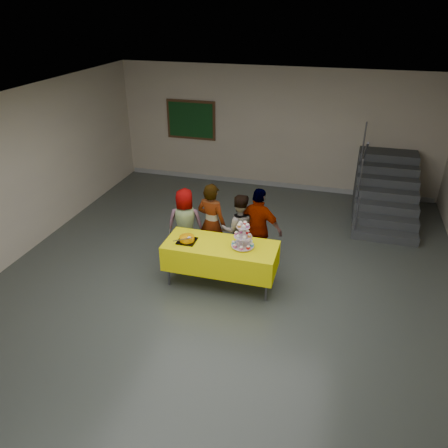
# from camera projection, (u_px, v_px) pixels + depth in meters

# --- Properties ---
(room_shell) EXTENTS (10.00, 10.04, 3.02)m
(room_shell) POSITION_uv_depth(u_px,v_px,m) (219.00, 176.00, 6.24)
(room_shell) COLOR #4C514C
(room_shell) RESTS_ON ground
(bake_table) EXTENTS (1.88, 0.78, 0.77)m
(bake_table) POSITION_uv_depth(u_px,v_px,m) (221.00, 255.00, 7.31)
(bake_table) COLOR #595960
(bake_table) RESTS_ON ground
(cupcake_stand) EXTENTS (0.38, 0.38, 0.44)m
(cupcake_stand) POSITION_uv_depth(u_px,v_px,m) (243.00, 237.00, 7.06)
(cupcake_stand) COLOR silver
(cupcake_stand) RESTS_ON bake_table
(bear_cake) EXTENTS (0.32, 0.36, 0.12)m
(bear_cake) POSITION_uv_depth(u_px,v_px,m) (187.00, 238.00, 7.28)
(bear_cake) COLOR black
(bear_cake) RESTS_ON bake_table
(schoolchild_a) EXTENTS (0.75, 0.57, 1.36)m
(schoolchild_a) POSITION_uv_depth(u_px,v_px,m) (185.00, 224.00, 8.07)
(schoolchild_a) COLOR slate
(schoolchild_a) RESTS_ON ground
(schoolchild_b) EXTENTS (0.63, 0.48, 1.53)m
(schoolchild_b) POSITION_uv_depth(u_px,v_px,m) (212.00, 223.00, 7.90)
(schoolchild_b) COLOR slate
(schoolchild_b) RESTS_ON ground
(schoolchild_c) EXTENTS (0.80, 0.71, 1.37)m
(schoolchild_c) POSITION_uv_depth(u_px,v_px,m) (239.00, 230.00, 7.86)
(schoolchild_c) COLOR slate
(schoolchild_c) RESTS_ON ground
(schoolchild_d) EXTENTS (0.95, 0.57, 1.52)m
(schoolchild_d) POSITION_uv_depth(u_px,v_px,m) (259.00, 229.00, 7.73)
(schoolchild_d) COLOR slate
(schoolchild_d) RESTS_ON ground
(staircase) EXTENTS (1.30, 2.40, 2.04)m
(staircase) POSITION_uv_depth(u_px,v_px,m) (385.00, 192.00, 9.86)
(staircase) COLOR #424447
(staircase) RESTS_ON ground
(noticeboard) EXTENTS (1.30, 0.05, 1.00)m
(noticeboard) POSITION_uv_depth(u_px,v_px,m) (191.00, 120.00, 11.24)
(noticeboard) COLOR #472B16
(noticeboard) RESTS_ON ground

